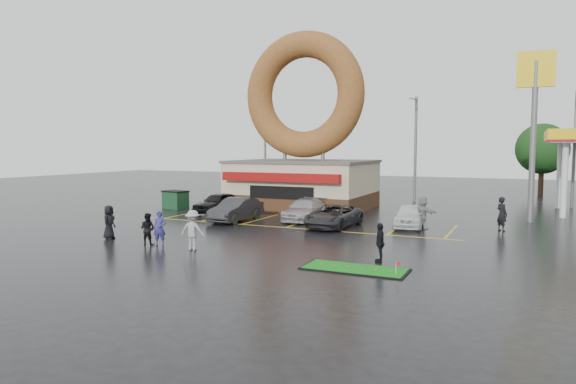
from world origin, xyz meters
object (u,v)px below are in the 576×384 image
at_px(car_grey, 334,216).
at_px(car_black, 218,203).
at_px(car_dgrey, 236,210).
at_px(dumpster, 175,200).
at_px(shell_sign, 535,104).
at_px(putting_green, 355,269).
at_px(car_white, 409,216).
at_px(person_blue, 160,228).
at_px(streetlight_mid, 415,146).
at_px(streetlight_right, 575,146).
at_px(donut_shop, 303,150).
at_px(person_cameraman, 380,243).
at_px(car_silver, 305,210).
at_px(streetlight_left, 265,146).

bearing_deg(car_grey, car_black, 169.06).
xyz_separation_m(car_dgrey, dumpster, (-7.76, 3.95, -0.09)).
xyz_separation_m(shell_sign, car_black, (-20.21, -4.64, -6.64)).
bearing_deg(putting_green, car_white, 91.46).
xyz_separation_m(car_dgrey, car_white, (10.49, 2.22, -0.05)).
relative_size(car_dgrey, car_white, 1.11).
distance_m(car_black, car_grey, 10.04).
bearing_deg(person_blue, car_dgrey, 73.15).
height_order(streetlight_mid, streetlight_right, same).
height_order(donut_shop, streetlight_mid, donut_shop).
distance_m(dumpster, putting_green, 22.76).
bearing_deg(streetlight_mid, shell_sign, -44.73).
height_order(shell_sign, person_blue, shell_sign).
bearing_deg(streetlight_mid, car_grey, -95.33).
height_order(donut_shop, car_dgrey, donut_shop).
bearing_deg(person_blue, person_cameraman, -17.15).
relative_size(car_silver, dumpster, 2.61).
xyz_separation_m(car_grey, putting_green, (4.34, -9.60, -0.63)).
bearing_deg(streetlight_left, person_blue, -74.05).
height_order(streetlight_mid, car_dgrey, streetlight_mid).
bearing_deg(car_silver, streetlight_right, 40.01).
distance_m(streetlight_right, car_white, 18.45).
relative_size(shell_sign, putting_green, 2.62).
height_order(car_silver, car_grey, car_silver).
distance_m(car_grey, person_cameraman, 9.30).
relative_size(donut_shop, streetlight_mid, 1.50).
bearing_deg(streetlight_left, car_white, -38.82).
relative_size(streetlight_left, car_white, 2.22).
height_order(car_black, person_cameraman, person_cameraman).
bearing_deg(car_dgrey, car_silver, 33.84).
height_order(donut_shop, car_silver, donut_shop).
relative_size(streetlight_mid, car_white, 2.22).
bearing_deg(dumpster, person_blue, -42.74).
bearing_deg(putting_green, donut_shop, 118.89).
height_order(streetlight_mid, dumpster, streetlight_mid).
distance_m(person_blue, putting_green, 10.02).
distance_m(car_dgrey, car_grey, 6.46).
bearing_deg(person_blue, streetlight_right, 31.32).
bearing_deg(car_dgrey, streetlight_left, 113.09).
bearing_deg(shell_sign, car_black, -167.07).
bearing_deg(streetlight_right, streetlight_mid, -175.24).
distance_m(streetlight_right, putting_green, 28.68).
distance_m(streetlight_mid, putting_green, 26.35).
distance_m(shell_sign, car_grey, 14.42).
bearing_deg(streetlight_left, car_grey, -50.51).
xyz_separation_m(person_cameraman, dumpster, (-19.07, 11.50, -0.16)).
xyz_separation_m(shell_sign, putting_green, (-6.17, -16.84, -7.35)).
xyz_separation_m(car_white, dumpster, (-18.25, 1.73, -0.04)).
height_order(streetlight_mid, car_white, streetlight_mid).
distance_m(car_silver, person_cameraman, 12.45).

